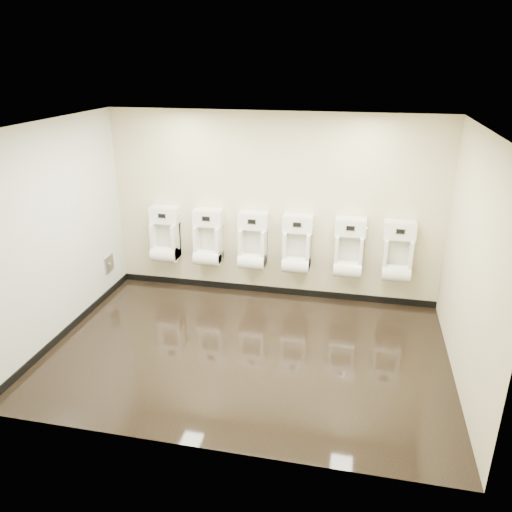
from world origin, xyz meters
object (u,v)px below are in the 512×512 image
(urinal_3, at_px, (297,248))
(urinal_4, at_px, (349,252))
(access_panel, at_px, (109,264))
(urinal_2, at_px, (253,245))
(urinal_1, at_px, (208,241))
(urinal_5, at_px, (397,256))
(urinal_0, at_px, (165,238))

(urinal_3, relative_size, urinal_4, 1.00)
(access_panel, distance_m, urinal_2, 2.27)
(access_panel, relative_size, urinal_3, 0.29)
(access_panel, height_order, urinal_1, urinal_1)
(access_panel, bearing_deg, urinal_5, 5.26)
(access_panel, distance_m, urinal_0, 0.95)
(urinal_1, height_order, urinal_5, same)
(urinal_1, distance_m, urinal_4, 2.15)
(urinal_4, bearing_deg, urinal_0, 180.00)
(access_panel, bearing_deg, urinal_3, 7.88)
(urinal_1, xyz_separation_m, urinal_4, (2.15, 0.00, 0.00))
(access_panel, xyz_separation_m, urinal_3, (2.88, 0.40, 0.34))
(urinal_4, bearing_deg, urinal_2, 180.00)
(urinal_0, bearing_deg, urinal_2, 0.00)
(urinal_0, relative_size, urinal_1, 1.00)
(urinal_1, height_order, urinal_2, same)
(urinal_5, bearing_deg, urinal_1, 180.00)
(access_panel, xyz_separation_m, urinal_2, (2.20, 0.40, 0.34))
(urinal_3, height_order, urinal_4, same)
(urinal_0, bearing_deg, urinal_3, 0.00)
(urinal_2, xyz_separation_m, urinal_5, (2.13, 0.00, 0.00))
(urinal_2, distance_m, urinal_3, 0.67)
(access_panel, height_order, urinal_3, urinal_3)
(urinal_0, relative_size, urinal_3, 1.00)
(urinal_0, distance_m, urinal_3, 2.09)
(urinal_4, bearing_deg, access_panel, -173.76)
(urinal_2, bearing_deg, access_panel, -169.76)
(urinal_2, distance_m, urinal_5, 2.13)
(urinal_4, bearing_deg, urinal_5, 0.00)
(urinal_0, xyz_separation_m, urinal_4, (2.85, 0.00, 0.00))
(urinal_4, bearing_deg, urinal_1, 180.00)
(urinal_0, distance_m, urinal_4, 2.85)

